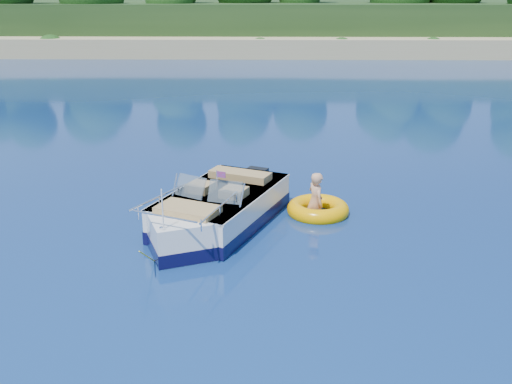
% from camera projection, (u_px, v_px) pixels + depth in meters
% --- Properties ---
extents(ground, '(160.00, 160.00, 0.00)m').
position_uv_depth(ground, '(163.00, 244.00, 12.24)').
color(ground, '#0A1A47').
rests_on(ground, ground).
extents(shoreline, '(170.00, 59.00, 6.00)m').
position_uv_depth(shoreline, '(250.00, 24.00, 71.97)').
color(shoreline, tan).
rests_on(shoreline, ground).
extents(motorboat, '(3.28, 5.13, 1.82)m').
position_uv_depth(motorboat, '(215.00, 214.00, 12.96)').
color(motorboat, white).
rests_on(motorboat, ground).
extents(tow_tube, '(1.61, 1.61, 0.40)m').
position_uv_depth(tow_tube, '(318.00, 209.00, 13.90)').
color(tow_tube, '#FDA800').
rests_on(tow_tube, ground).
extents(boy, '(0.69, 0.92, 1.66)m').
position_uv_depth(boy, '(314.00, 214.00, 13.86)').
color(boy, tan).
rests_on(boy, ground).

